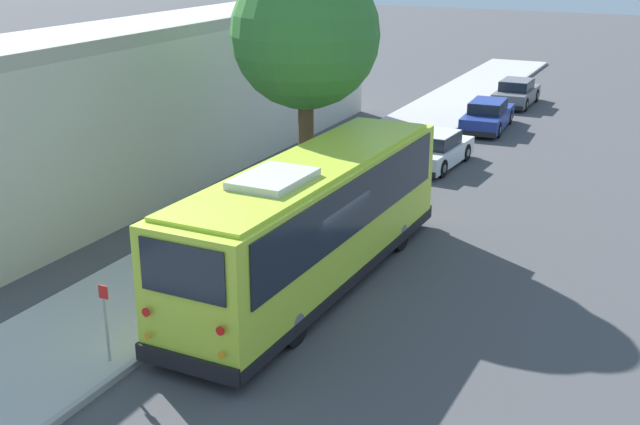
{
  "coord_description": "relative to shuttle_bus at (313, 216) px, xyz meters",
  "views": [
    {
      "loc": [
        -15.86,
        -7.9,
        8.29
      ],
      "look_at": [
        2.34,
        0.75,
        1.3
      ],
      "focal_mm": 45.0,
      "sensor_mm": 36.0,
      "label": 1
    }
  ],
  "objects": [
    {
      "name": "sign_post_far",
      "position": [
        -3.3,
        1.94,
        -0.8
      ],
      "size": [
        0.06,
        0.22,
        1.65
      ],
      "color": "gray",
      "rests_on": "sidewalk_slab"
    },
    {
      "name": "sign_post_near",
      "position": [
        -5.46,
        1.94,
        -0.79
      ],
      "size": [
        0.06,
        0.22,
        1.66
      ],
      "color": "gray",
      "rests_on": "sidewalk_slab"
    },
    {
      "name": "ground_plane",
      "position": [
        -0.71,
        -0.15,
        -1.8
      ],
      "size": [
        160.0,
        160.0,
        0.0
      ],
      "primitive_type": "plane",
      "color": "#474749"
    },
    {
      "name": "street_tree",
      "position": [
        4.71,
        2.48,
        4.06
      ],
      "size": [
        4.38,
        4.38,
        8.28
      ],
      "color": "brown",
      "rests_on": "sidewalk_slab"
    },
    {
      "name": "sidewalk_slab",
      "position": [
        -0.71,
        3.38,
        -1.72
      ],
      "size": [
        80.0,
        3.62,
        0.15
      ],
      "primitive_type": "cube",
      "color": "#B2AFA8",
      "rests_on": "ground"
    },
    {
      "name": "curb_strip",
      "position": [
        -0.71,
        1.5,
        -1.72
      ],
      "size": [
        80.0,
        0.14,
        0.15
      ],
      "primitive_type": "cube",
      "color": "#9D9A94",
      "rests_on": "ground"
    },
    {
      "name": "parked_sedan_gray",
      "position": [
        24.59,
        0.36,
        -1.18
      ],
      "size": [
        4.25,
        1.75,
        1.33
      ],
      "rotation": [
        0.0,
        0.0,
        -0.0
      ],
      "color": "slate",
      "rests_on": "ground"
    },
    {
      "name": "building_backdrop",
      "position": [
        7.43,
        10.05,
        0.81
      ],
      "size": [
        24.62,
        6.24,
        5.59
      ],
      "color": "beige",
      "rests_on": "ground"
    },
    {
      "name": "parked_sedan_white",
      "position": [
        11.73,
        0.56,
        -1.18
      ],
      "size": [
        4.26,
        1.88,
        1.32
      ],
      "rotation": [
        0.0,
        0.0,
        -0.06
      ],
      "color": "silver",
      "rests_on": "ground"
    },
    {
      "name": "shuttle_bus",
      "position": [
        0.0,
        0.0,
        0.0
      ],
      "size": [
        10.93,
        2.68,
        3.36
      ],
      "rotation": [
        0.0,
        0.0,
        -0.02
      ],
      "color": "#BCDB38",
      "rests_on": "ground"
    },
    {
      "name": "parked_sedan_blue",
      "position": [
        18.6,
        0.33,
        -1.18
      ],
      "size": [
        4.66,
        1.87,
        1.33
      ],
      "rotation": [
        0.0,
        0.0,
        0.05
      ],
      "color": "navy",
      "rests_on": "ground"
    }
  ]
}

